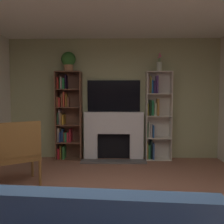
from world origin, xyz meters
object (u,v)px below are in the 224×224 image
coffee_table (81,221)px  tv (114,96)px  bookshelf_right (155,116)px  potted_plant (68,60)px  vase_with_flowers (159,66)px  armchair (16,152)px  fireplace (114,134)px  bookshelf_left (67,117)px

coffee_table → tv: bearing=86.4°
bookshelf_right → potted_plant: size_ratio=4.57×
bookshelf_right → potted_plant: potted_plant is taller
vase_with_flowers → armchair: size_ratio=0.38×
fireplace → vase_with_flowers: size_ratio=3.61×
potted_plant → coffee_table: potted_plant is taller
tv → bookshelf_left: bearing=-174.7°
coffee_table → bookshelf_right: bearing=71.8°
vase_with_flowers → potted_plant: bearing=-180.0°
bookshelf_right → vase_with_flowers: 1.11m
fireplace → bookshelf_left: bookshelf_left is taller
bookshelf_right → armchair: 3.03m
fireplace → coffee_table: bearing=-93.6°
fireplace → tv: size_ratio=1.20×
tv → bookshelf_right: bearing=-4.4°
vase_with_flowers → armchair: 3.40m
armchair → coffee_table: armchair is taller
bookshelf_left → armchair: bookshelf_left is taller
tv → bookshelf_left: (-1.06, -0.10, -0.46)m
bookshelf_right → coffee_table: 3.75m
bookshelf_right → armchair: bearing=-145.2°
potted_plant → vase_with_flowers: (2.00, 0.00, -0.12)m
fireplace → vase_with_flowers: (1.00, -0.03, 1.52)m
fireplace → armchair: bearing=-132.1°
vase_with_flowers → coffee_table: size_ratio=0.50×
coffee_table → potted_plant: bearing=102.6°
bookshelf_left → tv: bearing=5.3°
fireplace → tv: bearing=90.0°
fireplace → vase_with_flowers: bearing=-1.5°
armchair → vase_with_flowers: bearing=33.4°
potted_plant → tv: bearing=6.9°
bookshelf_left → potted_plant: 1.25m
armchair → coffee_table: bearing=-54.2°
bookshelf_left → vase_with_flowers: (2.06, -0.02, 1.13)m
armchair → coffee_table: 2.24m
tv → armchair: tv is taller
potted_plant → armchair: (-0.53, -1.66, -1.66)m
bookshelf_left → bookshelf_right: 2.00m
bookshelf_right → bookshelf_left: bearing=-179.2°
vase_with_flowers → coffee_table: 4.06m
potted_plant → vase_with_flowers: size_ratio=1.09×
bookshelf_left → potted_plant: size_ratio=4.57×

